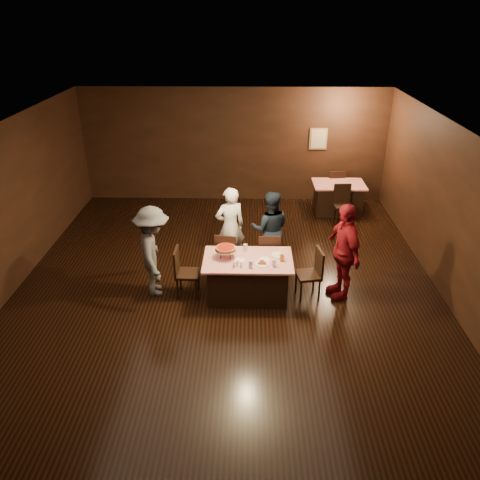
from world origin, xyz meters
name	(u,v)px	position (x,y,z in m)	size (l,w,h in m)	color
room	(224,190)	(0.00, 0.01, 2.14)	(10.00, 10.04, 3.02)	black
main_table	(248,277)	(0.39, 0.17, 0.39)	(1.60, 1.00, 0.77)	#B50C12
back_table	(338,198)	(2.69, 4.15, 0.39)	(1.30, 0.90, 0.77)	red
chair_far_left	(228,253)	(-0.01, 0.92, 0.47)	(0.42, 0.42, 0.95)	black
chair_far_right	(268,254)	(0.79, 0.92, 0.47)	(0.42, 0.42, 0.95)	black
chair_end_left	(187,273)	(-0.71, 0.17, 0.47)	(0.42, 0.42, 0.95)	black
chair_end_right	(308,274)	(1.49, 0.17, 0.47)	(0.42, 0.42, 0.95)	black
chair_back_near	(343,205)	(2.69, 3.45, 0.47)	(0.42, 0.42, 0.95)	black
chair_back_far	(334,186)	(2.69, 4.75, 0.47)	(0.42, 0.42, 0.95)	black
diner_white_jacket	(230,227)	(0.03, 1.39, 0.83)	(0.61, 0.40, 1.67)	white
diner_navy_hoodie	(270,229)	(0.83, 1.35, 0.80)	(0.78, 0.61, 1.60)	black
diner_grey_knit	(153,252)	(-1.31, 0.25, 0.86)	(1.11, 0.64, 1.71)	#515155
diner_red_shirt	(343,251)	(2.10, 0.24, 0.91)	(1.07, 0.44, 1.82)	maroon
pizza_stand	(226,249)	(-0.01, 0.22, 0.95)	(0.38, 0.38, 0.22)	black
plate_with_slice	(262,263)	(0.64, -0.01, 0.80)	(0.25, 0.25, 0.06)	white
plate_empty	(278,255)	(0.94, 0.32, 0.78)	(0.25, 0.25, 0.01)	white
glass_front_left	(251,264)	(0.44, -0.13, 0.84)	(0.08, 0.08, 0.14)	silver
glass_front_right	(274,263)	(0.84, -0.08, 0.84)	(0.08, 0.08, 0.14)	silver
glass_amber	(282,257)	(0.99, 0.12, 0.84)	(0.08, 0.08, 0.14)	#BF7F26
glass_back	(245,248)	(0.34, 0.47, 0.84)	(0.08, 0.08, 0.14)	silver
condiments	(237,265)	(0.21, -0.11, 0.82)	(0.17, 0.10, 0.09)	silver
napkin_center	(265,259)	(0.69, 0.17, 0.77)	(0.16, 0.16, 0.01)	white
napkin_left	(239,260)	(0.24, 0.12, 0.77)	(0.16, 0.16, 0.01)	white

